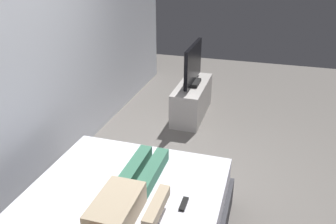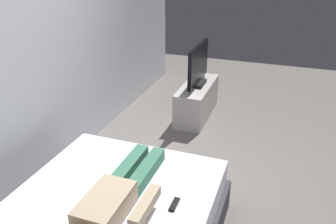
{
  "view_description": "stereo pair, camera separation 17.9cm",
  "coord_description": "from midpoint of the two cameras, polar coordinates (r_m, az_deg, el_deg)",
  "views": [
    {
      "loc": [
        -2.66,
        -0.63,
        2.27
      ],
      "look_at": [
        0.53,
        0.33,
        0.69
      ],
      "focal_mm": 36.38,
      "sensor_mm": 36.0,
      "label": 1
    },
    {
      "loc": [
        -2.6,
        -0.8,
        2.27
      ],
      "look_at": [
        0.53,
        0.33,
        0.69
      ],
      "focal_mm": 36.38,
      "sensor_mm": 36.0,
      "label": 2
    }
  ],
  "objects": [
    {
      "name": "back_wall",
      "position": [
        3.88,
        -19.8,
        10.97
      ],
      "size": [
        6.4,
        0.1,
        2.8
      ],
      "primitive_type": "cube",
      "color": "silver",
      "rests_on": "ground"
    },
    {
      "name": "remote",
      "position": [
        2.65,
        0.67,
        -15.17
      ],
      "size": [
        0.15,
        0.04,
        0.02
      ],
      "primitive_type": "cube",
      "color": "black",
      "rests_on": "bed"
    },
    {
      "name": "ground_plane",
      "position": [
        3.55,
        1.28,
        -14.41
      ],
      "size": [
        10.0,
        10.0,
        0.0
      ],
      "primitive_type": "plane",
      "color": "slate"
    },
    {
      "name": "person",
      "position": [
        2.61,
        -9.14,
        -14.17
      ],
      "size": [
        1.26,
        0.46,
        0.18
      ],
      "color": "tan",
      "rests_on": "bed"
    },
    {
      "name": "tv",
      "position": [
        4.92,
        3.17,
        7.79
      ],
      "size": [
        0.88,
        0.2,
        0.59
      ],
      "color": "black",
      "rests_on": "tv_stand"
    },
    {
      "name": "tv_stand",
      "position": [
        5.11,
        3.03,
        2.06
      ],
      "size": [
        1.1,
        0.4,
        0.5
      ],
      "primitive_type": "cube",
      "color": "#B7B2AD",
      "rests_on": "ground"
    }
  ]
}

